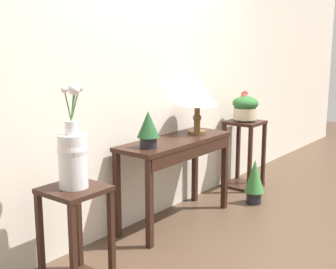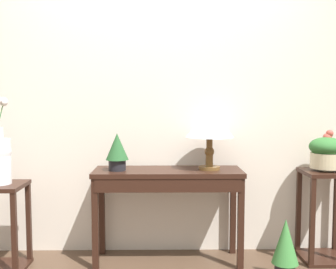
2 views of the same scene
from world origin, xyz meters
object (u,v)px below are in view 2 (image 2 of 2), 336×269
(planter_bowl_wide_right, at_px, (327,152))
(potted_plant_on_console, at_px, (117,150))
(pedestal_stand_right, at_px, (325,216))
(potted_plant_floor, at_px, (285,247))
(pedestal_stand_left, at_px, (1,228))
(console_table, at_px, (168,184))
(table_lamp, at_px, (210,124))

(planter_bowl_wide_right, bearing_deg, potted_plant_on_console, -178.30)
(pedestal_stand_right, distance_m, potted_plant_floor, 0.55)
(pedestal_stand_left, xyz_separation_m, pedestal_stand_right, (2.46, 0.17, 0.03))
(console_table, xyz_separation_m, pedestal_stand_left, (-1.23, -0.13, -0.29))
(potted_plant_on_console, xyz_separation_m, potted_plant_floor, (1.20, -0.30, -0.65))
(potted_plant_floor, bearing_deg, planter_bowl_wide_right, 40.03)
(console_table, bearing_deg, table_lamp, 4.19)
(table_lamp, bearing_deg, potted_plant_on_console, -177.43)
(potted_plant_on_console, xyz_separation_m, pedestal_stand_left, (-0.84, -0.12, -0.56))
(pedestal_stand_right, relative_size, potted_plant_floor, 1.65)
(potted_plant_on_console, distance_m, pedestal_stand_left, 1.02)
(table_lamp, relative_size, potted_plant_floor, 1.11)
(console_table, distance_m, pedestal_stand_right, 1.26)
(pedestal_stand_left, xyz_separation_m, planter_bowl_wide_right, (2.46, 0.17, 0.53))
(table_lamp, relative_size, potted_plant_on_console, 1.69)
(table_lamp, height_order, pedestal_stand_left, table_lamp)
(potted_plant_on_console, bearing_deg, console_table, 1.22)
(console_table, bearing_deg, potted_plant_floor, -20.44)
(potted_plant_floor, bearing_deg, potted_plant_on_console, 166.13)
(potted_plant_on_console, height_order, pedestal_stand_left, potted_plant_on_console)
(console_table, distance_m, potted_plant_on_console, 0.47)
(console_table, relative_size, pedestal_stand_right, 1.59)
(potted_plant_on_console, height_order, planter_bowl_wide_right, planter_bowl_wide_right)
(planter_bowl_wide_right, xyz_separation_m, potted_plant_floor, (-0.41, -0.34, -0.62))
(console_table, height_order, potted_plant_on_console, potted_plant_on_console)
(potted_plant_on_console, relative_size, pedestal_stand_left, 0.44)
(pedestal_stand_right, bearing_deg, planter_bowl_wide_right, 52.80)
(console_table, distance_m, table_lamp, 0.56)
(planter_bowl_wide_right, bearing_deg, table_lamp, -178.96)
(table_lamp, bearing_deg, pedestal_stand_right, 0.98)
(console_table, relative_size, table_lamp, 2.37)
(table_lamp, relative_size, pedestal_stand_left, 0.74)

